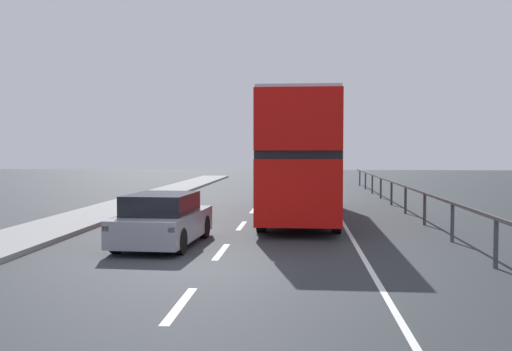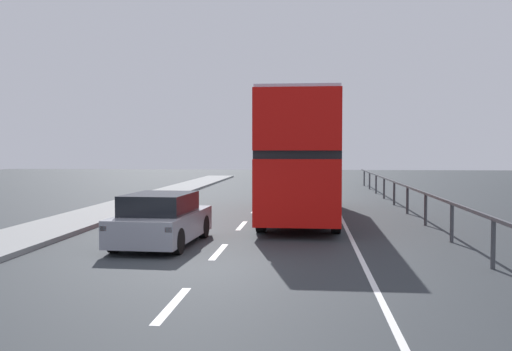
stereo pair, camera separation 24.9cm
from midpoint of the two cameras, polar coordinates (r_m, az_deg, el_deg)
name	(u,v)px [view 1 (the left image)]	position (r m, az deg, el deg)	size (l,w,h in m)	color
ground_plane	(210,268)	(12.64, -5.14, -9.18)	(73.96, 120.00, 0.10)	#2B3034
lane_paint_markings	(306,221)	(20.48, 4.66, -4.50)	(3.56, 46.00, 0.01)	silver
bridge_side_railing	(414,194)	(21.64, 15.14, -1.83)	(0.10, 42.00, 1.10)	#424348
double_decker_bus_red	(301,155)	(21.55, 4.14, 2.06)	(2.68, 11.50, 4.35)	red
hatchback_car_near	(163,220)	(15.38, -9.68, -4.40)	(1.99, 4.13, 1.38)	gray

